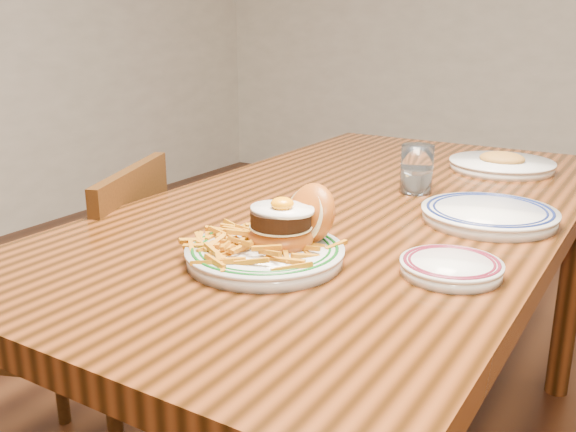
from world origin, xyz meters
The scene contains 7 objects.
table centered at (0.00, 0.00, 0.66)m, with size 0.85×1.60×0.75m.
chair_left centered at (-0.57, -0.26, 0.44)m, with size 0.49×0.49×0.81m.
main_plate centered at (0.03, -0.39, 0.78)m, with size 0.26×0.28×0.13m.
side_plate centered at (0.30, -0.30, 0.76)m, with size 0.16×0.16×0.02m.
rear_plate centered at (0.28, 0.01, 0.77)m, with size 0.26×0.26×0.03m.
water_glass centered at (0.07, 0.15, 0.80)m, with size 0.07×0.07×0.11m.
far_plate centered at (0.18, 0.49, 0.77)m, with size 0.27×0.27×0.05m.
Camera 1 is at (0.57, -1.23, 1.13)m, focal length 40.00 mm.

